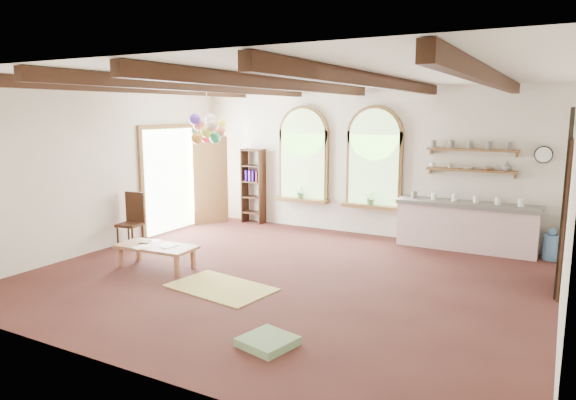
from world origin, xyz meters
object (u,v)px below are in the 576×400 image
Objects in this scene: coffee_table at (156,248)px; balloon_cluster at (207,129)px; kitchen_counter at (466,226)px; side_chair at (131,231)px.

balloon_cluster is at bearing 96.59° from coffee_table.
coffee_table is 2.68m from balloon_cluster.
kitchen_counter is 2.47× the size of side_chair.
balloon_cluster reaches higher than side_chair.
balloon_cluster reaches higher than kitchen_counter.
coffee_table is at bearing -30.23° from side_chair.
coffee_table is 1.25× the size of balloon_cluster.
balloon_cluster is at bearing 37.22° from side_chair.
coffee_table is (-4.50, -3.82, -0.12)m from kitchen_counter.
kitchen_counter reaches higher than coffee_table.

